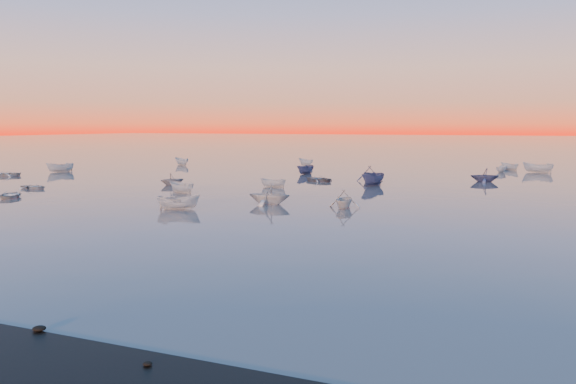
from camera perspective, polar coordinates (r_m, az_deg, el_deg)
The scene contains 4 objects.
ground at distance 119.89m, azimuth 11.47°, elevation 3.18°, with size 600.00×600.00×0.00m, color #635952.
moored_fleet at distance 74.39m, azimuth 4.60°, elevation 1.12°, with size 124.00×58.00×1.20m, color silver, non-canonical shape.
boat_near_center at distance 50.33m, azimuth -11.04°, elevation -1.73°, with size 3.77×1.59×1.30m, color silver.
boat_near_right at distance 50.55m, azimuth 5.73°, elevation -1.60°, with size 3.59×1.62×1.26m, color silver.
Camera 1 is at (22.47, -17.53, 7.40)m, focal length 35.00 mm.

